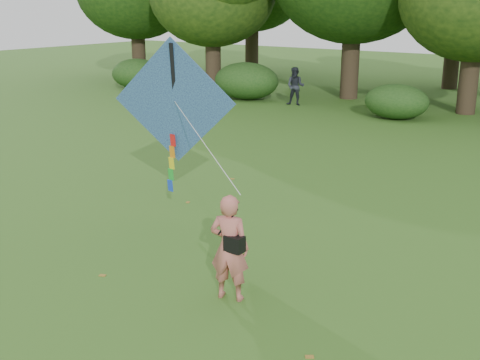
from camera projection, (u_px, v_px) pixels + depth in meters
The scene contains 6 objects.
ground at pixel (222, 315), 9.23m from camera, with size 100.00×100.00×0.00m, color #265114.
man_kite_flyer at pixel (230, 248), 9.52m from camera, with size 0.64×0.42×1.76m, color #C0655A.
bystander_left at pixel (295, 86), 27.78m from camera, with size 0.86×0.67×1.76m, color #252831.
crossbody_bag at pixel (234, 243), 9.40m from camera, with size 0.43×0.20×0.70m.
flying_kite at pixel (175, 103), 12.57m from camera, with size 4.65×2.84×3.35m.
fallen_leaves at pixel (397, 252), 11.54m from camera, with size 10.19×13.86×0.01m.
Camera 1 is at (5.04, -6.55, 4.62)m, focal length 45.00 mm.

